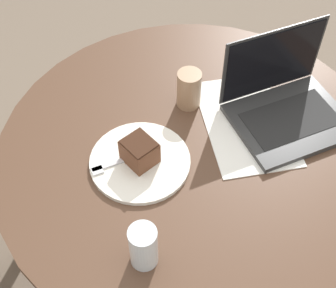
# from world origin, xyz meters

# --- Properties ---
(ground_plane) EXTENTS (12.00, 12.00, 0.00)m
(ground_plane) POSITION_xyz_m (0.00, 0.00, 0.00)
(ground_plane) COLOR #6B5B4C
(dining_table) EXTENTS (1.03, 1.03, 0.73)m
(dining_table) POSITION_xyz_m (0.00, 0.00, 0.54)
(dining_table) COLOR #4C3323
(dining_table) RESTS_ON ground_plane
(paper_document) EXTENTS (0.37, 0.26, 0.00)m
(paper_document) POSITION_xyz_m (-0.03, 0.16, 0.73)
(paper_document) COLOR white
(paper_document) RESTS_ON dining_table
(plate) EXTENTS (0.25, 0.25, 0.01)m
(plate) POSITION_xyz_m (0.01, -0.15, 0.74)
(plate) COLOR silver
(plate) RESTS_ON dining_table
(cake_slice) EXTENTS (0.10, 0.10, 0.07)m
(cake_slice) POSITION_xyz_m (0.01, -0.15, 0.78)
(cake_slice) COLOR brown
(cake_slice) RESTS_ON plate
(fork) EXTENTS (0.04, 0.17, 0.00)m
(fork) POSITION_xyz_m (0.01, -0.21, 0.74)
(fork) COLOR silver
(fork) RESTS_ON plate
(coffee_glass) EXTENTS (0.07, 0.07, 0.11)m
(coffee_glass) POSITION_xyz_m (-0.15, 0.03, 0.78)
(coffee_glass) COLOR #997556
(coffee_glass) RESTS_ON dining_table
(water_glass) EXTENTS (0.06, 0.06, 0.12)m
(water_glass) POSITION_xyz_m (0.26, -0.21, 0.79)
(water_glass) COLOR silver
(water_glass) RESTS_ON dining_table
(laptop) EXTENTS (0.27, 0.32, 0.22)m
(laptop) POSITION_xyz_m (-0.02, 0.27, 0.77)
(laptop) COLOR #2D2D2D
(laptop) RESTS_ON dining_table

